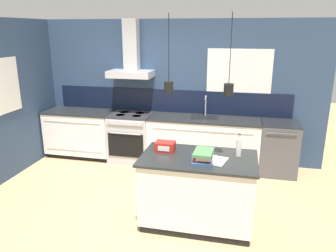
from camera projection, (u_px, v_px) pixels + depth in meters
ground_plane at (139, 208)px, 4.61m from camera, size 16.00×16.00×0.00m
wall_back at (168, 89)px, 6.10m from camera, size 5.60×2.28×2.60m
wall_left at (9, 99)px, 5.40m from camera, size 0.08×3.80×2.60m
counter_run_left at (81, 133)px, 6.42m from camera, size 1.32×0.64×0.91m
counter_run_sink at (203, 142)px, 5.91m from camera, size 1.98×0.64×1.28m
oven_range at (131, 137)px, 6.20m from camera, size 0.77×0.66×0.91m
dishwasher at (278, 148)px, 5.64m from camera, size 0.62×0.65×0.91m
kitchen_island at (198, 190)px, 4.15m from camera, size 1.42×0.85×0.91m
bottle_on_island at (239, 147)px, 4.03m from camera, size 0.07×0.07×0.29m
book_stack at (203, 156)px, 3.88m from camera, size 0.29×0.36×0.13m
red_supply_box at (165, 146)px, 4.21m from camera, size 0.25×0.18×0.12m
paper_pile at (212, 160)px, 3.93m from camera, size 0.40×0.37×0.01m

